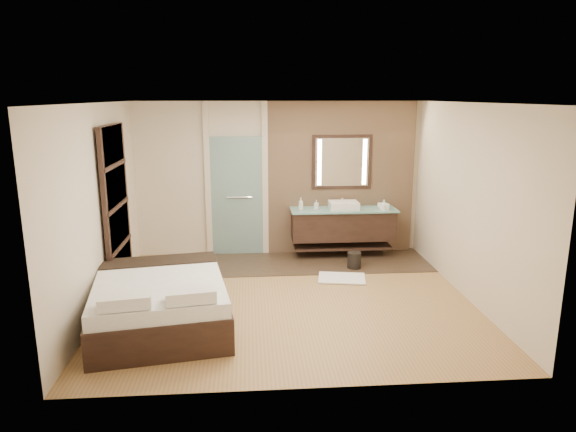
{
  "coord_description": "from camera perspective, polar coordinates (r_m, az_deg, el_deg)",
  "views": [
    {
      "loc": [
        -0.53,
        -6.71,
        2.79
      ],
      "look_at": [
        0.03,
        0.6,
        1.06
      ],
      "focal_mm": 32.0,
      "sensor_mm": 36.0,
      "label": 1
    }
  ],
  "objects": [
    {
      "name": "waste_bin",
      "position": [
        8.55,
        7.37,
        -4.91
      ],
      "size": [
        0.23,
        0.23,
        0.28
      ],
      "primitive_type": "cylinder",
      "rotation": [
        0.0,
        0.0,
        0.04
      ],
      "color": "black",
      "rests_on": "floor"
    },
    {
      "name": "floor",
      "position": [
        7.29,
        0.13,
        -9.25
      ],
      "size": [
        5.0,
        5.0,
        0.0
      ],
      "primitive_type": "plane",
      "color": "olive",
      "rests_on": "ground"
    },
    {
      "name": "bed",
      "position": [
        6.58,
        -14.01,
        -9.3
      ],
      "size": [
        1.86,
        2.18,
        0.75
      ],
      "rotation": [
        0.0,
        0.0,
        0.16
      ],
      "color": "black",
      "rests_on": "floor"
    },
    {
      "name": "bath_mat",
      "position": [
        8.09,
        6.0,
        -6.87
      ],
      "size": [
        0.79,
        0.61,
        0.02
      ],
      "primitive_type": "cube",
      "rotation": [
        0.0,
        0.0,
        -0.17
      ],
      "color": "white",
      "rests_on": "floor"
    },
    {
      "name": "soap_bottle_b",
      "position": [
        8.9,
        3.18,
        1.27
      ],
      "size": [
        0.09,
        0.09,
        0.16
      ],
      "primitive_type": "imported",
      "rotation": [
        0.0,
        0.0,
        -0.34
      ],
      "color": "#B2B2B2",
      "rests_on": "vanity"
    },
    {
      "name": "vanity",
      "position": [
        9.06,
        6.12,
        -0.94
      ],
      "size": [
        1.85,
        0.55,
        0.88
      ],
      "color": "black",
      "rests_on": "stone_wall"
    },
    {
      "name": "soap_bottle_c",
      "position": [
        9.06,
        10.59,
        1.29
      ],
      "size": [
        0.16,
        0.16,
        0.16
      ],
      "primitive_type": "imported",
      "rotation": [
        0.0,
        0.0,
        0.25
      ],
      "color": "silver",
      "rests_on": "vanity"
    },
    {
      "name": "soap_bottle_a",
      "position": [
        8.8,
        1.44,
        1.34
      ],
      "size": [
        0.11,
        0.11,
        0.22
      ],
      "primitive_type": "imported",
      "rotation": [
        0.0,
        0.0,
        -0.4
      ],
      "color": "silver",
      "rests_on": "vanity"
    },
    {
      "name": "shoji_partition",
      "position": [
        7.72,
        -18.5,
        0.74
      ],
      "size": [
        0.06,
        1.2,
        2.4
      ],
      "color": "black",
      "rests_on": "floor"
    },
    {
      "name": "frosted_door",
      "position": [
        9.07,
        -5.71,
        2.73
      ],
      "size": [
        1.1,
        0.12,
        2.7
      ],
      "color": "silver",
      "rests_on": "floor"
    },
    {
      "name": "tissue_box",
      "position": [
        9.03,
        10.68,
        1.04
      ],
      "size": [
        0.15,
        0.15,
        0.1
      ],
      "primitive_type": "cube",
      "rotation": [
        0.0,
        0.0,
        0.32
      ],
      "color": "white",
      "rests_on": "vanity"
    },
    {
      "name": "stone_wall",
      "position": [
        9.19,
        5.91,
        4.16
      ],
      "size": [
        2.6,
        0.08,
        2.7
      ],
      "primitive_type": "cube",
      "color": "tan",
      "rests_on": "floor"
    },
    {
      "name": "cup",
      "position": [
        9.12,
        10.25,
        1.15
      ],
      "size": [
        0.15,
        0.15,
        0.09
      ],
      "primitive_type": "imported",
      "rotation": [
        0.0,
        0.0,
        0.32
      ],
      "color": "white",
      "rests_on": "vanity"
    },
    {
      "name": "tile_strip",
      "position": [
        8.84,
        3.2,
        -5.12
      ],
      "size": [
        3.8,
        1.3,
        0.01
      ],
      "primitive_type": "cube",
      "color": "#33271B",
      "rests_on": "floor"
    },
    {
      "name": "mirror_unit",
      "position": [
        9.09,
        6.01,
        5.98
      ],
      "size": [
        1.06,
        0.04,
        0.96
      ],
      "color": "black",
      "rests_on": "stone_wall"
    }
  ]
}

